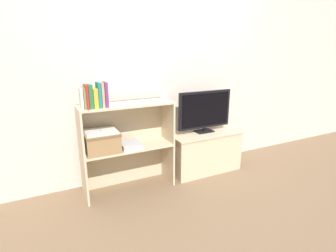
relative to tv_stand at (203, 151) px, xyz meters
name	(u,v)px	position (x,y,z in m)	size (l,w,h in m)	color
ground_plane	(175,185)	(-0.52, -0.21, -0.25)	(16.00, 16.00, 0.00)	brown
wall_back	(157,74)	(-0.52, 0.25, 0.95)	(10.00, 0.05, 2.40)	beige
tv_stand	(203,151)	(0.00, 0.00, 0.00)	(0.89, 0.45, 0.50)	#CCB793
tv	(205,110)	(0.00, 0.00, 0.52)	(0.70, 0.14, 0.50)	black
bookshelf_lower_tier	(127,160)	(-0.99, 0.02, 0.06)	(0.95, 0.33, 0.49)	#CCB793
bookshelf_upper_tier	(125,118)	(-0.99, 0.02, 0.54)	(0.95, 0.33, 0.46)	#CCB793
book_ivory	(81,98)	(-1.42, -0.11, 0.80)	(0.02, 0.13, 0.19)	silver
book_olive	(84,98)	(-1.40, -0.11, 0.80)	(0.02, 0.14, 0.20)	olive
book_crimson	(86,97)	(-1.38, -0.11, 0.81)	(0.02, 0.16, 0.22)	#B22328
book_forest	(90,96)	(-1.34, -0.11, 0.81)	(0.04, 0.13, 0.22)	#286638
book_mustard	(95,98)	(-1.30, -0.11, 0.79)	(0.04, 0.14, 0.18)	gold
book_teal	(99,95)	(-1.26, -0.11, 0.82)	(0.03, 0.13, 0.23)	#1E7075
book_tan	(102,95)	(-1.24, -0.11, 0.82)	(0.02, 0.14, 0.23)	tan
book_plum	(105,94)	(-1.20, -0.11, 0.82)	(0.03, 0.13, 0.23)	#6B2D66
baby_monitor	(163,95)	(-0.57, -0.05, 0.75)	(0.05, 0.03, 0.13)	white
storage_basket_left	(101,141)	(-1.26, -0.06, 0.35)	(0.34, 0.30, 0.20)	#937047
laptop	(101,131)	(-1.26, -0.06, 0.45)	(0.31, 0.25, 0.02)	white
magazine_stack	(130,145)	(-0.98, -0.09, 0.27)	(0.20, 0.23, 0.06)	#B2B2B7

